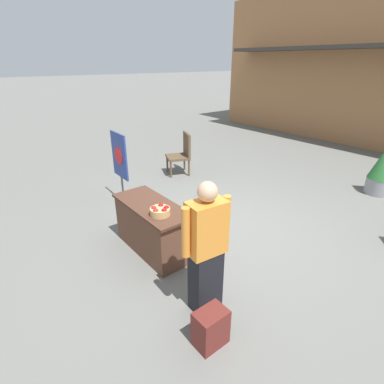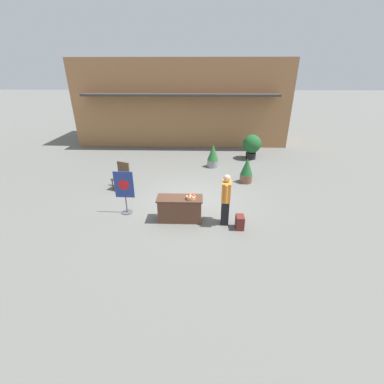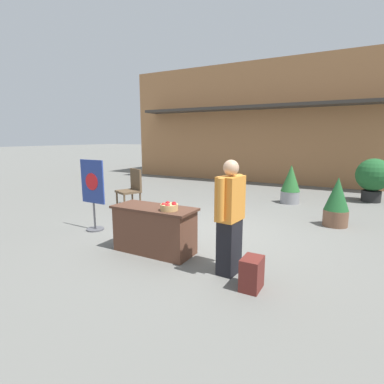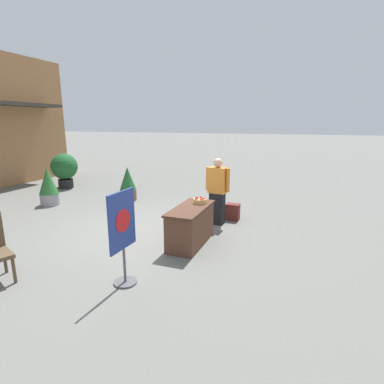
{
  "view_description": "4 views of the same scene",
  "coord_description": "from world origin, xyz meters",
  "px_view_note": "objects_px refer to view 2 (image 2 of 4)",
  "views": [
    {
      "loc": [
        3.21,
        -3.27,
        2.73
      ],
      "look_at": [
        -0.11,
        -0.62,
        0.85
      ],
      "focal_mm": 28.0,
      "sensor_mm": 36.0,
      "label": 1
    },
    {
      "loc": [
        0.33,
        -8.33,
        4.33
      ],
      "look_at": [
        0.12,
        -0.86,
        0.79
      ],
      "focal_mm": 24.0,
      "sensor_mm": 36.0,
      "label": 2
    },
    {
      "loc": [
        2.61,
        -5.2,
        1.92
      ],
      "look_at": [
        0.27,
        -0.9,
        1.02
      ],
      "focal_mm": 28.0,
      "sensor_mm": 36.0,
      "label": 3
    },
    {
      "loc": [
        -5.65,
        -3.34,
        2.45
      ],
      "look_at": [
        -0.2,
        -1.28,
        1.09
      ],
      "focal_mm": 28.0,
      "sensor_mm": 36.0,
      "label": 4
    }
  ],
  "objects_px": {
    "person_visitor": "(226,199)",
    "potted_plant_near_left": "(213,156)",
    "patio_chair": "(122,174)",
    "backpack": "(240,222)",
    "potted_plant_far_left": "(247,170)",
    "poster_board": "(125,190)",
    "apple_basket": "(191,197)",
    "potted_plant_far_right": "(252,145)",
    "display_table": "(180,209)"
  },
  "relations": [
    {
      "from": "person_visitor",
      "to": "potted_plant_near_left",
      "type": "xyz_separation_m",
      "value": [
        -0.14,
        5.2,
        -0.25
      ]
    },
    {
      "from": "patio_chair",
      "to": "potted_plant_near_left",
      "type": "bearing_deg",
      "value": 148.19
    },
    {
      "from": "backpack",
      "to": "potted_plant_far_left",
      "type": "relative_size",
      "value": 0.39
    },
    {
      "from": "person_visitor",
      "to": "poster_board",
      "type": "distance_m",
      "value": 3.26
    },
    {
      "from": "apple_basket",
      "to": "patio_chair",
      "type": "xyz_separation_m",
      "value": [
        -2.84,
        2.49,
        -0.27
      ]
    },
    {
      "from": "backpack",
      "to": "potted_plant_far_left",
      "type": "height_order",
      "value": "potted_plant_far_left"
    },
    {
      "from": "person_visitor",
      "to": "potted_plant_near_left",
      "type": "height_order",
      "value": "person_visitor"
    },
    {
      "from": "apple_basket",
      "to": "person_visitor",
      "type": "distance_m",
      "value": 1.06
    },
    {
      "from": "backpack",
      "to": "potted_plant_near_left",
      "type": "bearing_deg",
      "value": 95.91
    },
    {
      "from": "person_visitor",
      "to": "patio_chair",
      "type": "height_order",
      "value": "person_visitor"
    },
    {
      "from": "patio_chair",
      "to": "person_visitor",
      "type": "bearing_deg",
      "value": 79.77
    },
    {
      "from": "patio_chair",
      "to": "potted_plant_near_left",
      "type": "xyz_separation_m",
      "value": [
        3.75,
        2.63,
        -0.0
      ]
    },
    {
      "from": "person_visitor",
      "to": "patio_chair",
      "type": "distance_m",
      "value": 4.67
    },
    {
      "from": "potted_plant_near_left",
      "to": "potted_plant_far_right",
      "type": "height_order",
      "value": "potted_plant_far_right"
    },
    {
      "from": "apple_basket",
      "to": "backpack",
      "type": "relative_size",
      "value": 0.66
    },
    {
      "from": "apple_basket",
      "to": "backpack",
      "type": "xyz_separation_m",
      "value": [
        1.48,
        -0.38,
        -0.63
      ]
    },
    {
      "from": "potted_plant_near_left",
      "to": "potted_plant_far_left",
      "type": "height_order",
      "value": "potted_plant_near_left"
    },
    {
      "from": "potted_plant_far_right",
      "to": "backpack",
      "type": "bearing_deg",
      "value": -102.7
    },
    {
      "from": "patio_chair",
      "to": "potted_plant_far_left",
      "type": "relative_size",
      "value": 0.98
    },
    {
      "from": "display_table",
      "to": "potted_plant_near_left",
      "type": "distance_m",
      "value": 5.2
    },
    {
      "from": "display_table",
      "to": "potted_plant_near_left",
      "type": "xyz_separation_m",
      "value": [
        1.26,
        5.04,
        0.18
      ]
    },
    {
      "from": "potted_plant_far_left",
      "to": "patio_chair",
      "type": "bearing_deg",
      "value": -171.99
    },
    {
      "from": "person_visitor",
      "to": "potted_plant_far_right",
      "type": "distance_m",
      "value": 6.85
    },
    {
      "from": "apple_basket",
      "to": "person_visitor",
      "type": "height_order",
      "value": "person_visitor"
    },
    {
      "from": "patio_chair",
      "to": "apple_basket",
      "type": "bearing_deg",
      "value": 71.97
    },
    {
      "from": "person_visitor",
      "to": "potted_plant_far_right",
      "type": "relative_size",
      "value": 1.24
    },
    {
      "from": "person_visitor",
      "to": "backpack",
      "type": "bearing_deg",
      "value": 151.71
    },
    {
      "from": "person_visitor",
      "to": "backpack",
      "type": "distance_m",
      "value": 0.8
    },
    {
      "from": "person_visitor",
      "to": "poster_board",
      "type": "relative_size",
      "value": 1.1
    },
    {
      "from": "person_visitor",
      "to": "apple_basket",
      "type": "bearing_deg",
      "value": 1.98
    },
    {
      "from": "potted_plant_far_right",
      "to": "potted_plant_far_left",
      "type": "bearing_deg",
      "value": -103.5
    },
    {
      "from": "backpack",
      "to": "person_visitor",
      "type": "bearing_deg",
      "value": 145.36
    },
    {
      "from": "potted_plant_far_right",
      "to": "apple_basket",
      "type": "bearing_deg",
      "value": -115.02
    },
    {
      "from": "poster_board",
      "to": "potted_plant_near_left",
      "type": "xyz_separation_m",
      "value": [
        3.08,
        4.65,
        -0.25
      ]
    },
    {
      "from": "display_table",
      "to": "person_visitor",
      "type": "xyz_separation_m",
      "value": [
        1.4,
        -0.16,
        0.43
      ]
    },
    {
      "from": "poster_board",
      "to": "potted_plant_far_right",
      "type": "xyz_separation_m",
      "value": [
        5.19,
        6.01,
        -0.06
      ]
    },
    {
      "from": "person_visitor",
      "to": "potted_plant_far_left",
      "type": "height_order",
      "value": "person_visitor"
    },
    {
      "from": "poster_board",
      "to": "backpack",
      "type": "bearing_deg",
      "value": 78.81
    },
    {
      "from": "person_visitor",
      "to": "potted_plant_far_right",
      "type": "xyz_separation_m",
      "value": [
        1.97,
        6.56,
        -0.07
      ]
    },
    {
      "from": "potted_plant_near_left",
      "to": "potted_plant_far_left",
      "type": "relative_size",
      "value": 1.05
    },
    {
      "from": "display_table",
      "to": "apple_basket",
      "type": "xyz_separation_m",
      "value": [
        0.35,
        -0.08,
        0.45
      ]
    },
    {
      "from": "poster_board",
      "to": "potted_plant_far_right",
      "type": "bearing_deg",
      "value": 141.05
    },
    {
      "from": "potted_plant_near_left",
      "to": "apple_basket",
      "type": "bearing_deg",
      "value": -100.09
    },
    {
      "from": "potted_plant_far_right",
      "to": "potted_plant_far_left",
      "type": "relative_size",
      "value": 1.21
    },
    {
      "from": "poster_board",
      "to": "patio_chair",
      "type": "bearing_deg",
      "value": -159.65
    },
    {
      "from": "poster_board",
      "to": "potted_plant_far_right",
      "type": "height_order",
      "value": "poster_board"
    },
    {
      "from": "display_table",
      "to": "apple_basket",
      "type": "bearing_deg",
      "value": -12.21
    },
    {
      "from": "display_table",
      "to": "backpack",
      "type": "height_order",
      "value": "display_table"
    },
    {
      "from": "patio_chair",
      "to": "potted_plant_far_left",
      "type": "distance_m",
      "value": 5.13
    },
    {
      "from": "display_table",
      "to": "potted_plant_far_right",
      "type": "relative_size",
      "value": 1.09
    }
  ]
}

